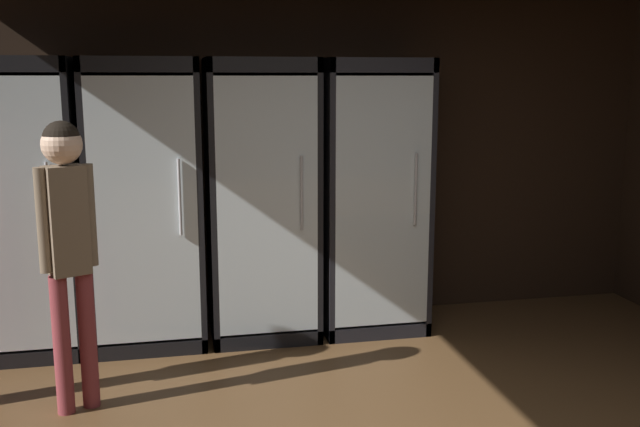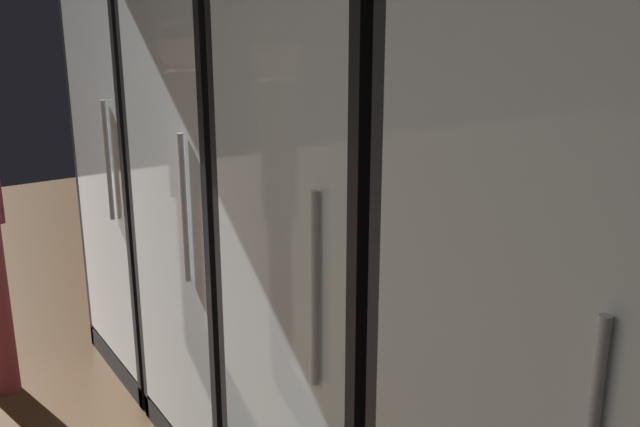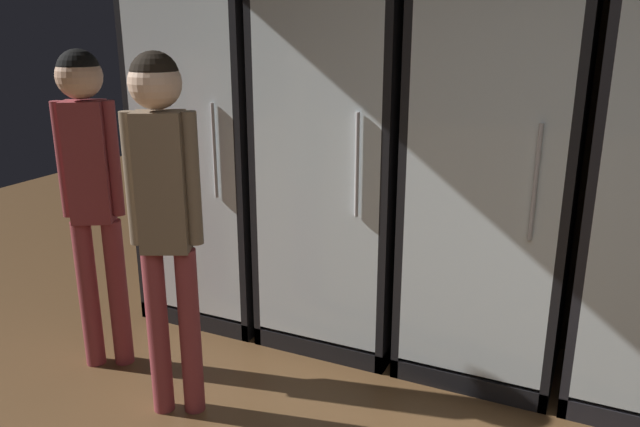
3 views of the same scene
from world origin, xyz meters
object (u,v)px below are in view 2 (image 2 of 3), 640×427
at_px(cooler_left, 259,210).
at_px(cooler_center, 387,275).
at_px(cooler_far_left, 178,167).
at_px(cooler_right, 618,394).

height_order(cooler_left, cooler_center, same).
height_order(cooler_far_left, cooler_center, same).
xyz_separation_m(cooler_left, cooler_right, (1.60, -0.00, 0.01)).
relative_size(cooler_center, cooler_right, 1.00).
bearing_deg(cooler_left, cooler_far_left, -179.98).
bearing_deg(cooler_far_left, cooler_center, -0.03).
relative_size(cooler_far_left, cooler_center, 1.00).
bearing_deg(cooler_far_left, cooler_left, 0.02).
bearing_deg(cooler_center, cooler_far_left, 179.97).
bearing_deg(cooler_center, cooler_right, 0.03).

